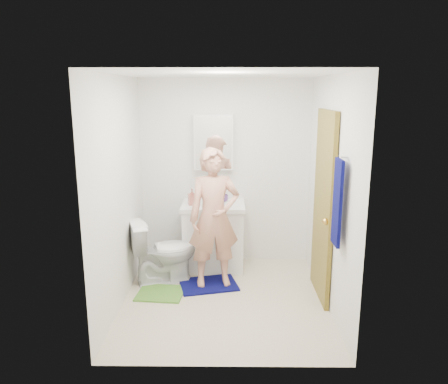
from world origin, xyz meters
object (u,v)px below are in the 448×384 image
at_px(medicine_cabinet, 214,142).
at_px(towel, 337,203).
at_px(toilet, 164,251).
at_px(vanity_cabinet, 213,238).
at_px(man, 214,218).
at_px(soap_dispenser, 192,197).
at_px(toothbrush_cup, 224,198).

distance_m(medicine_cabinet, towel, 2.11).
distance_m(medicine_cabinet, toilet, 1.51).
distance_m(vanity_cabinet, toilet, 0.73).
distance_m(vanity_cabinet, man, 0.70).
bearing_deg(toilet, soap_dispenser, -57.64).
xyz_separation_m(towel, soap_dispenser, (-1.44, 1.44, -0.30)).
xyz_separation_m(soap_dispenser, toothbrush_cup, (0.40, 0.17, -0.06)).
xyz_separation_m(medicine_cabinet, soap_dispenser, (-0.26, -0.27, -0.65)).
relative_size(vanity_cabinet, toilet, 1.05).
xyz_separation_m(toilet, man, (0.61, -0.11, 0.44)).
bearing_deg(towel, vanity_cabinet, 128.47).
bearing_deg(vanity_cabinet, soap_dispenser, -170.57).
bearing_deg(towel, medicine_cabinet, 124.61).
relative_size(towel, toothbrush_cup, 7.04).
xyz_separation_m(vanity_cabinet, medicine_cabinet, (0.00, 0.22, 1.20)).
bearing_deg(toothbrush_cup, man, -98.75).
xyz_separation_m(toilet, toothbrush_cup, (0.71, 0.57, 0.51)).
height_order(toothbrush_cup, man, man).
relative_size(medicine_cabinet, toothbrush_cup, 6.16).
bearing_deg(soap_dispenser, medicine_cabinet, 45.61).
bearing_deg(vanity_cabinet, medicine_cabinet, 90.00).
height_order(vanity_cabinet, man, man).
distance_m(vanity_cabinet, toothbrush_cup, 0.53).
bearing_deg(towel, toothbrush_cup, 123.09).
bearing_deg(toilet, vanity_cabinet, -71.90).
relative_size(vanity_cabinet, soap_dispenser, 3.96).
bearing_deg(towel, soap_dispenser, 135.03).
height_order(toilet, man, man).
height_order(toilet, soap_dispenser, soap_dispenser).
xyz_separation_m(medicine_cabinet, toilet, (-0.58, -0.67, -1.22)).
xyz_separation_m(towel, toilet, (-1.76, 1.04, -0.87)).
relative_size(towel, toilet, 1.05).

